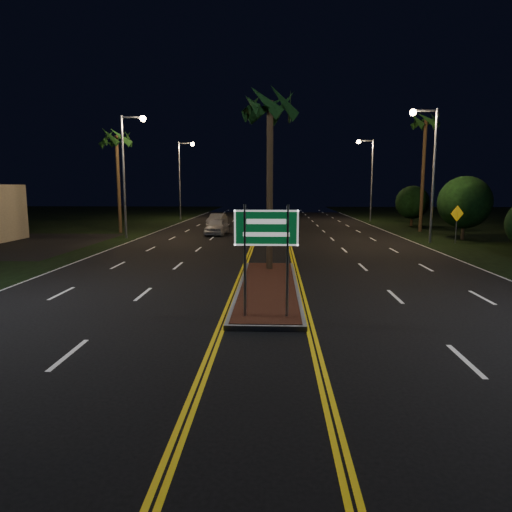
# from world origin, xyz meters

# --- Properties ---
(ground) EXTENTS (120.00, 120.00, 0.00)m
(ground) POSITION_xyz_m (0.00, 0.00, 0.00)
(ground) COLOR black
(ground) RESTS_ON ground
(median_island) EXTENTS (2.25, 10.25, 0.17)m
(median_island) POSITION_xyz_m (0.00, 7.00, 0.08)
(median_island) COLOR gray
(median_island) RESTS_ON ground
(highway_sign) EXTENTS (1.80, 0.08, 3.20)m
(highway_sign) POSITION_xyz_m (0.00, 2.80, 2.40)
(highway_sign) COLOR gray
(highway_sign) RESTS_ON ground
(streetlight_left_mid) EXTENTS (1.91, 0.44, 9.00)m
(streetlight_left_mid) POSITION_xyz_m (-10.61, 24.00, 5.66)
(streetlight_left_mid) COLOR gray
(streetlight_left_mid) RESTS_ON ground
(streetlight_left_far) EXTENTS (1.91, 0.44, 9.00)m
(streetlight_left_far) POSITION_xyz_m (-10.61, 44.00, 5.66)
(streetlight_left_far) COLOR gray
(streetlight_left_far) RESTS_ON ground
(streetlight_right_mid) EXTENTS (1.91, 0.44, 9.00)m
(streetlight_right_mid) POSITION_xyz_m (10.61, 22.00, 5.66)
(streetlight_right_mid) COLOR gray
(streetlight_right_mid) RESTS_ON ground
(streetlight_right_far) EXTENTS (1.91, 0.44, 9.00)m
(streetlight_right_far) POSITION_xyz_m (10.61, 42.00, 5.66)
(streetlight_right_far) COLOR gray
(streetlight_right_far) RESTS_ON ground
(palm_median) EXTENTS (2.40, 2.40, 8.30)m
(palm_median) POSITION_xyz_m (0.00, 10.50, 7.28)
(palm_median) COLOR #382819
(palm_median) RESTS_ON ground
(palm_left_far) EXTENTS (2.40, 2.40, 8.80)m
(palm_left_far) POSITION_xyz_m (-12.80, 28.00, 7.75)
(palm_left_far) COLOR #382819
(palm_left_far) RESTS_ON ground
(palm_right_far) EXTENTS (2.40, 2.40, 10.30)m
(palm_right_far) POSITION_xyz_m (12.80, 30.00, 9.14)
(palm_right_far) COLOR #382819
(palm_right_far) RESTS_ON ground
(shrub_mid) EXTENTS (3.78, 3.78, 4.62)m
(shrub_mid) POSITION_xyz_m (14.00, 24.00, 2.73)
(shrub_mid) COLOR #382819
(shrub_mid) RESTS_ON ground
(shrub_far) EXTENTS (3.24, 3.24, 3.96)m
(shrub_far) POSITION_xyz_m (13.80, 36.00, 2.34)
(shrub_far) COLOR #382819
(shrub_far) RESTS_ON ground
(car_near) EXTENTS (2.28, 4.73, 1.53)m
(car_near) POSITION_xyz_m (-4.46, 26.74, 0.77)
(car_near) COLOR #B3B4B9
(car_near) RESTS_ON ground
(car_far) EXTENTS (2.33, 4.46, 1.42)m
(car_far) POSITION_xyz_m (-5.49, 35.05, 0.71)
(car_far) COLOR #B2B5BD
(car_far) RESTS_ON ground
(warning_sign) EXTENTS (1.01, 0.45, 2.59)m
(warning_sign) POSITION_xyz_m (12.61, 21.69, 1.69)
(warning_sign) COLOR gray
(warning_sign) RESTS_ON ground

